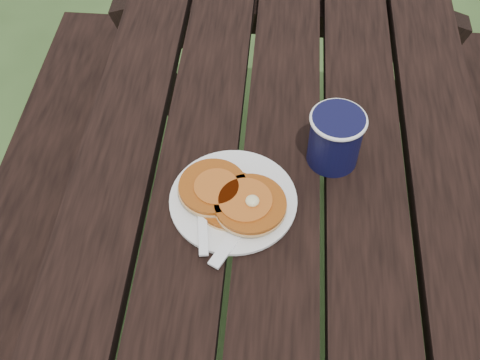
# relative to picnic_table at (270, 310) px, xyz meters

# --- Properties ---
(picnic_table) EXTENTS (1.36, 1.80, 0.75)m
(picnic_table) POSITION_rel_picnic_table_xyz_m (0.00, 0.00, 0.00)
(picnic_table) COLOR black
(picnic_table) RESTS_ON ground
(plate) EXTENTS (0.26, 0.26, 0.01)m
(plate) POSITION_rel_picnic_table_xyz_m (-0.08, 0.01, 0.39)
(plate) COLOR white
(plate) RESTS_ON picnic_table
(pancake_stack) EXTENTS (0.18, 0.15, 0.04)m
(pancake_stack) POSITION_rel_picnic_table_xyz_m (-0.08, 0.00, 0.41)
(pancake_stack) COLOR #A54E12
(pancake_stack) RESTS_ON plate
(knife) EXTENTS (0.10, 0.17, 0.00)m
(knife) POSITION_rel_picnic_table_xyz_m (-0.06, -0.04, 0.39)
(knife) COLOR white
(knife) RESTS_ON plate
(fork) EXTENTS (0.06, 0.16, 0.01)m
(fork) POSITION_rel_picnic_table_xyz_m (-0.12, -0.05, 0.40)
(fork) COLOR white
(fork) RESTS_ON plate
(coffee_cup) EXTENTS (0.10, 0.10, 0.11)m
(coffee_cup) POSITION_rel_picnic_table_xyz_m (0.09, 0.12, 0.44)
(coffee_cup) COLOR black
(coffee_cup) RESTS_ON picnic_table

